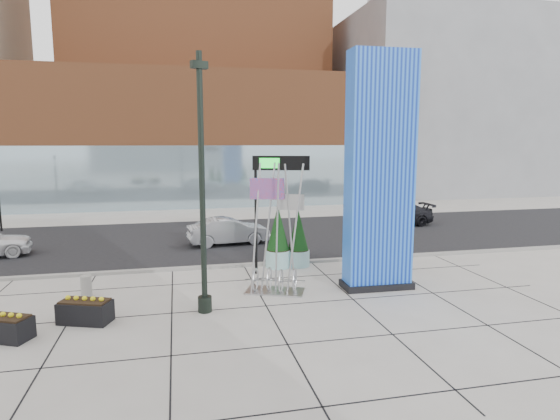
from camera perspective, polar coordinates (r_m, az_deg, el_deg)
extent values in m
plane|color=#9E9991|center=(16.34, -5.88, -10.65)|extent=(160.00, 160.00, 0.00)
cube|color=black|center=(25.96, -8.49, -3.52)|extent=(80.00, 12.00, 0.02)
cube|color=gray|center=(20.13, -7.24, -6.83)|extent=(80.00, 0.30, 0.12)
cube|color=brown|center=(42.44, -8.98, 8.51)|extent=(34.00, 10.00, 11.00)
cube|color=#8CA5B2|center=(37.76, -8.41, 3.99)|extent=(34.00, 0.60, 5.00)
cube|color=slate|center=(55.00, 18.13, 11.79)|extent=(20.00, 18.00, 18.00)
cube|color=#0B28AB|center=(16.98, 12.06, 4.46)|extent=(2.36, 0.99, 8.42)
cube|color=black|center=(17.72, 11.65, -8.86)|extent=(2.55, 1.18, 0.23)
cylinder|color=black|center=(14.36, -9.48, 2.85)|extent=(0.18, 0.18, 7.92)
cylinder|color=black|center=(15.16, -9.14, -11.25)|extent=(0.44, 0.44, 0.49)
cube|color=black|center=(14.47, -9.83, 17.04)|extent=(0.54, 0.38, 0.22)
cube|color=#B1B3B6|center=(16.89, -0.61, -9.86)|extent=(2.26, 1.71, 0.06)
cylinder|color=#B1B3B6|center=(16.03, -2.74, -2.46)|extent=(0.08, 0.08, 4.61)
cylinder|color=#B1B3B6|center=(16.41, -1.67, -2.20)|extent=(0.08, 0.08, 4.61)
cylinder|color=#B1B3B6|center=(16.26, -0.23, -2.29)|extent=(0.08, 0.08, 4.61)
cylinder|color=#B1B3B6|center=(16.61, 0.96, -2.06)|extent=(0.08, 0.08, 4.61)
cylinder|color=#B1B3B6|center=(16.27, 2.09, -2.29)|extent=(0.08, 0.08, 4.61)
torus|color=#B1B3B6|center=(16.56, -2.91, -8.75)|extent=(0.38, 0.80, 0.84)
torus|color=#B1B3B6|center=(16.81, -1.45, -8.47)|extent=(0.38, 0.80, 0.84)
torus|color=#B1B3B6|center=(16.73, 0.24, -8.56)|extent=(0.38, 0.80, 0.84)
torus|color=#B1B3B6|center=(17.01, 1.63, -8.28)|extent=(0.38, 0.80, 0.84)
cube|color=red|center=(16.08, -1.59, 2.56)|extent=(1.16, 0.42, 0.74)
cube|color=#B1B3B6|center=(16.39, 1.20, 1.06)|extent=(0.83, 0.48, 0.55)
cylinder|color=gray|center=(17.69, -22.55, -8.54)|extent=(0.37, 0.37, 0.72)
cylinder|color=black|center=(18.65, -2.96, -0.79)|extent=(0.11, 0.11, 4.70)
cube|color=black|center=(18.62, 0.07, 5.79)|extent=(2.21, 0.80, 0.56)
cube|color=#19D833|center=(18.41, -1.22, 5.76)|extent=(0.76, 0.23, 0.39)
cylinder|color=#9CD2D0|center=(19.69, 12.85, -6.53)|extent=(0.92, 0.92, 0.64)
cylinder|color=black|center=(19.61, 12.88, -5.62)|extent=(0.85, 0.85, 0.06)
cone|color=black|center=(19.43, 12.96, -3.25)|extent=(0.83, 0.83, 1.66)
cylinder|color=#9CD2D0|center=(20.23, 2.21, -5.86)|extent=(0.99, 0.99, 0.69)
cylinder|color=black|center=(20.14, 2.21, -4.91)|extent=(0.91, 0.91, 0.06)
cone|color=black|center=(19.96, 2.23, -2.42)|extent=(0.89, 0.89, 1.78)
cylinder|color=#9CD2D0|center=(20.02, -0.25, -5.93)|extent=(1.06, 1.06, 0.74)
cylinder|color=black|center=(19.93, -0.25, -4.89)|extent=(0.98, 0.98, 0.06)
cone|color=black|center=(19.73, -0.25, -2.19)|extent=(0.95, 0.95, 1.91)
cube|color=black|center=(15.00, -30.58, -12.34)|extent=(1.58, 1.23, 0.61)
cube|color=black|center=(14.90, -30.68, -11.17)|extent=(1.45, 1.10, 0.06)
cube|color=black|center=(15.25, -22.64, -11.42)|extent=(1.64, 1.20, 0.63)
cube|color=black|center=(15.15, -22.71, -10.21)|extent=(1.51, 1.07, 0.06)
imported|color=#9B9DA3|center=(24.43, -6.29, -2.59)|extent=(4.35, 1.98, 1.38)
imported|color=black|center=(30.59, 13.91, -0.58)|extent=(4.82, 2.08, 1.38)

